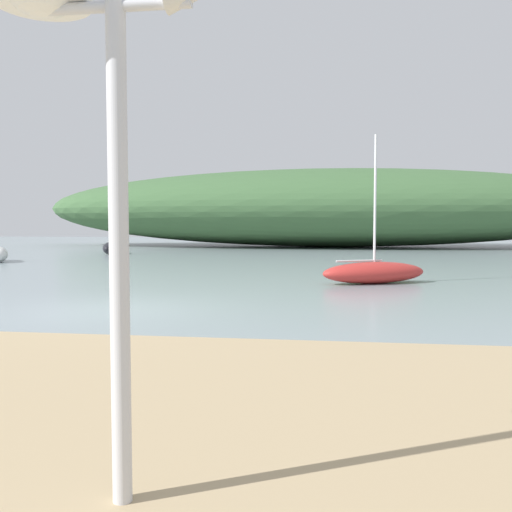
# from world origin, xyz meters

# --- Properties ---
(ground_plane) EXTENTS (120.00, 120.00, 0.00)m
(ground_plane) POSITION_xyz_m (0.00, 0.00, 0.00)
(ground_plane) COLOR gray
(distant_hill) EXTENTS (46.75, 14.09, 6.19)m
(distant_hill) POSITION_xyz_m (4.48, 33.41, 3.10)
(distant_hill) COLOR #3D6038
(distant_hill) RESTS_ON ground
(mast_structure) EXTENTS (1.36, 0.58, 3.49)m
(mast_structure) POSITION_xyz_m (3.16, -8.35, 3.13)
(mast_structure) COLOR silver
(mast_structure) RESTS_ON beach_sand
(sailboat_off_point) EXTENTS (1.44, 2.92, 3.88)m
(sailboat_off_point) POSITION_xyz_m (-8.53, 20.46, 0.40)
(sailboat_off_point) COLOR black
(sailboat_off_point) RESTS_ON ground
(sailboat_mid_channel) EXTENTS (3.62, 2.40, 4.67)m
(sailboat_mid_channel) POSITION_xyz_m (6.07, 6.22, 0.37)
(sailboat_mid_channel) COLOR #B72D28
(sailboat_mid_channel) RESTS_ON ground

